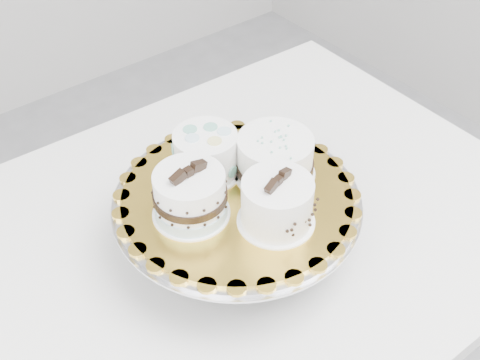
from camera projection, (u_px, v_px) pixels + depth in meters
table at (207, 271)px, 1.04m from camera, size 1.19×0.81×0.75m
cake_stand at (237, 212)px, 0.93m from camera, size 0.38×0.38×0.10m
cake_board at (237, 195)px, 0.91m from camera, size 0.42×0.42×0.01m
cake_swirl at (277, 204)px, 0.84m from camera, size 0.12×0.12×0.09m
cake_banded at (190, 197)px, 0.86m from camera, size 0.11×0.11×0.09m
cake_dots at (206, 153)px, 0.92m from camera, size 0.12×0.12×0.07m
cake_ribbon at (275, 157)px, 0.93m from camera, size 0.14×0.13×0.07m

